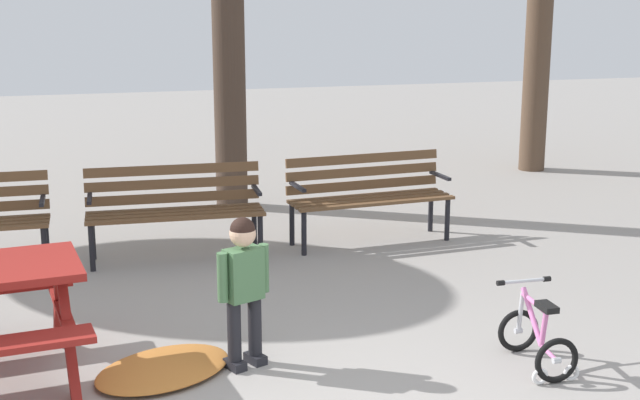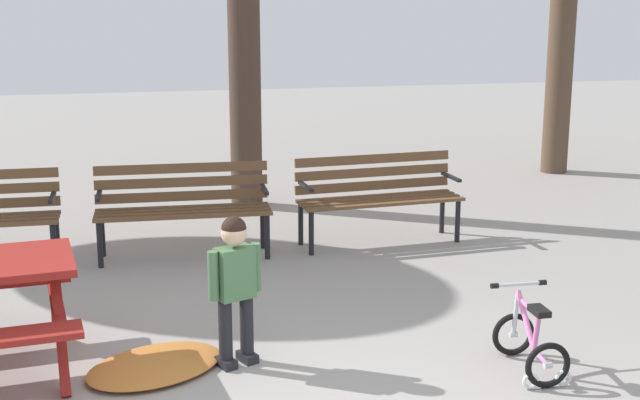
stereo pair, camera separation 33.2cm
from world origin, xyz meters
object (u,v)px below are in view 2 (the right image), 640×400
at_px(child_standing, 235,279).
at_px(kids_bicycle, 531,342).
at_px(park_bench_right, 377,191).
at_px(park_bench_left, 183,202).

height_order(child_standing, kids_bicycle, child_standing).
bearing_deg(child_standing, park_bench_right, 56.54).
distance_m(park_bench_left, kids_bicycle, 3.71).
xyz_separation_m(park_bench_right, child_standing, (-1.74, -2.64, 0.08)).
distance_m(child_standing, kids_bicycle, 1.96).
height_order(park_bench_left, park_bench_right, same).
height_order(park_bench_right, kids_bicycle, park_bench_right).
relative_size(park_bench_right, kids_bicycle, 2.88).
bearing_deg(child_standing, kids_bicycle, -16.13).
distance_m(park_bench_right, child_standing, 3.16).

